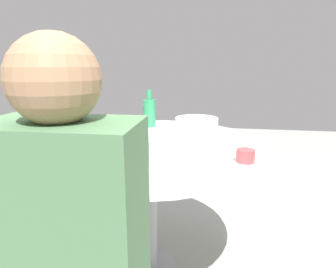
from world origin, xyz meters
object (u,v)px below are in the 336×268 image
(round_dining_table, at_px, (147,158))
(green_bottle, at_px, (149,112))
(dish_tofu_braise, at_px, (125,130))
(dish_eggplant, at_px, (85,147))
(tea_cup_far, at_px, (74,130))
(rice_bowl, at_px, (180,148))
(tea_cup_near, at_px, (245,156))
(diner_left, at_px, (68,234))
(soup_bowl, at_px, (197,124))

(round_dining_table, xyz_separation_m, green_bottle, (-0.07, 0.37, 0.18))
(dish_tofu_braise, relative_size, dish_eggplant, 1.15)
(dish_tofu_braise, bearing_deg, round_dining_table, -45.25)
(dish_tofu_braise, height_order, tea_cup_far, tea_cup_far)
(rice_bowl, bearing_deg, round_dining_table, 128.26)
(dish_tofu_braise, xyz_separation_m, green_bottle, (0.10, 0.20, 0.07))
(rice_bowl, bearing_deg, tea_cup_far, 154.69)
(rice_bowl, bearing_deg, dish_eggplant, 173.15)
(rice_bowl, height_order, tea_cup_near, rice_bowl)
(round_dining_table, bearing_deg, green_bottle, 100.37)
(round_dining_table, height_order, diner_left, diner_left)
(tea_cup_near, bearing_deg, tea_cup_far, 161.98)
(tea_cup_near, height_order, tea_cup_far, tea_cup_far)
(tea_cup_near, relative_size, tea_cup_far, 1.05)
(round_dining_table, distance_m, tea_cup_near, 0.54)
(green_bottle, bearing_deg, tea_cup_far, -136.01)
(soup_bowl, height_order, tea_cup_far, soup_bowl)
(diner_left, bearing_deg, green_bottle, 93.96)
(dish_tofu_braise, xyz_separation_m, dish_eggplant, (-0.07, -0.37, -0.00))
(dish_eggplant, height_order, green_bottle, green_bottle)
(round_dining_table, relative_size, green_bottle, 5.11)
(tea_cup_near, bearing_deg, diner_left, -127.08)
(tea_cup_near, bearing_deg, green_bottle, 130.75)
(round_dining_table, relative_size, dish_tofu_braise, 5.08)
(dish_tofu_braise, xyz_separation_m, tea_cup_near, (0.63, -0.42, 0.01))
(dish_tofu_braise, relative_size, tea_cup_far, 3.25)
(dish_eggplant, bearing_deg, diner_left, -68.25)
(dish_tofu_braise, distance_m, dish_eggplant, 0.38)
(rice_bowl, xyz_separation_m, green_bottle, (-0.27, 0.62, 0.05))
(round_dining_table, distance_m, dish_eggplant, 0.33)
(tea_cup_near, bearing_deg, rice_bowl, -179.04)
(dish_tofu_braise, xyz_separation_m, diner_left, (0.18, -1.01, -0.02))
(dish_tofu_braise, height_order, tea_cup_near, tea_cup_near)
(soup_bowl, height_order, dish_eggplant, soup_bowl)
(tea_cup_far, xyz_separation_m, diner_left, (0.43, -0.88, -0.03))
(tea_cup_near, xyz_separation_m, tea_cup_far, (-0.88, 0.28, 0.01))
(rice_bowl, distance_m, dish_tofu_braise, 0.56)
(dish_tofu_braise, xyz_separation_m, tea_cup_far, (-0.25, -0.13, 0.02))
(dish_tofu_braise, relative_size, green_bottle, 1.01)
(green_bottle, bearing_deg, dish_tofu_braise, -116.25)
(soup_bowl, relative_size, green_bottle, 1.11)
(diner_left, bearing_deg, soup_bowl, 79.44)
(tea_cup_far, bearing_deg, round_dining_table, -4.85)
(tea_cup_far, bearing_deg, dish_eggplant, -54.00)
(soup_bowl, distance_m, diner_left, 1.18)
(rice_bowl, xyz_separation_m, diner_left, (-0.18, -0.59, -0.04))
(dish_tofu_braise, distance_m, green_bottle, 0.23)
(tea_cup_far, distance_m, diner_left, 0.98)
(round_dining_table, height_order, tea_cup_near, tea_cup_near)
(dish_eggplant, distance_m, tea_cup_near, 0.71)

